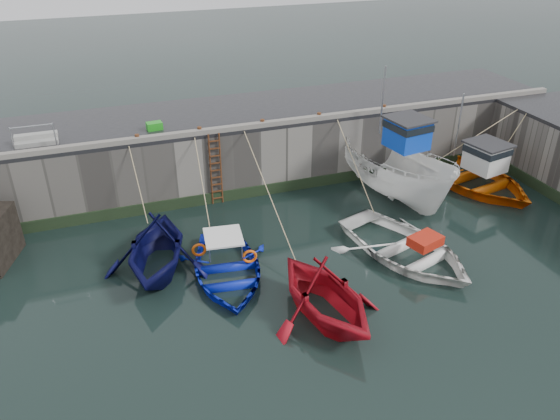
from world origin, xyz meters
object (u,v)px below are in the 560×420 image
object	(u,v)px
bollard_d	(319,116)
bollard_e	(384,108)
ladder	(216,170)
bollard_a	(137,138)
boat_far_white	(394,170)
boat_near_blue	(227,276)
bollard_c	(262,123)
boat_far_orange	(472,176)
boat_near_navy	(405,256)
boat_near_white	(159,269)
bollard_b	(200,130)
fish_crate	(154,126)
boat_near_blacktrim	(323,316)

from	to	relation	value
bollard_d	bollard_e	world-z (taller)	same
ladder	bollard_a	size ratio (longest dim) A/B	11.43
boat_far_white	boat_near_blue	bearing A→B (deg)	-165.78
bollard_a	bollard_c	distance (m)	5.20
bollard_d	bollard_e	bearing A→B (deg)	0.00
boat_near_blue	boat_far_orange	size ratio (longest dim) A/B	0.68
boat_far_orange	bollard_c	distance (m)	10.05
boat_near_navy	boat_near_white	bearing A→B (deg)	148.93
boat_near_blue	bollard_b	xyz separation A→B (m)	(0.48, 5.67, 3.30)
boat_near_blue	bollard_a	xyz separation A→B (m)	(-2.02, 5.67, 3.30)
boat_near_navy	fish_crate	xyz separation A→B (m)	(-7.72, 7.72, 3.31)
ladder	fish_crate	bearing A→B (deg)	146.96
boat_far_orange	bollard_c	size ratio (longest dim) A/B	25.82
boat_far_white	fish_crate	distance (m)	10.47
boat_far_orange	bollard_d	size ratio (longest dim) A/B	25.82
bollard_c	ladder	bearing A→B (deg)	-171.33
boat_near_white	bollard_b	bearing A→B (deg)	75.64
boat_near_white	bollard_e	world-z (taller)	bollard_e
boat_far_white	bollard_b	world-z (taller)	boat_far_white
boat_near_white	boat_near_blue	distance (m)	2.50
ladder	boat_near_blue	xyz separation A→B (m)	(-0.98, -5.33, -1.59)
boat_near_navy	bollard_e	bearing A→B (deg)	52.63
bollard_c	bollard_e	world-z (taller)	same
boat_near_blue	boat_far_white	size ratio (longest dim) A/B	0.65
boat_near_navy	bollard_c	bearing A→B (deg)	99.65
boat_far_orange	fish_crate	distance (m)	14.43
ladder	boat_far_orange	bearing A→B (deg)	-10.52
bollard_c	boat_far_orange	bearing A→B (deg)	-14.88
boat_near_blue	ladder	bearing A→B (deg)	86.70
bollard_e	boat_near_navy	bearing A→B (deg)	-110.26
boat_near_white	bollard_e	bearing A→B (deg)	38.34
boat_near_blue	bollard_a	distance (m)	6.86
boat_far_orange	bollard_b	world-z (taller)	boat_far_orange
boat_far_white	boat_far_orange	world-z (taller)	boat_far_white
bollard_b	bollard_a	bearing A→B (deg)	180.00
ladder	bollard_e	bearing A→B (deg)	2.40
ladder	bollard_d	xyz separation A→B (m)	(4.80, 0.34, 1.71)
boat_far_orange	bollard_a	distance (m)	15.00
ladder	boat_near_white	world-z (taller)	ladder
bollard_e	boat_near_white	bearing A→B (deg)	-158.19
boat_near_white	boat_near_navy	world-z (taller)	boat_near_white
boat_near_blacktrim	bollard_c	world-z (taller)	bollard_c
boat_near_navy	bollard_c	size ratio (longest dim) A/B	20.30
boat_near_blue	boat_far_orange	xyz separation A→B (m)	(12.48, 3.19, 0.43)
boat_near_blue	boat_far_white	distance (m)	9.36
fish_crate	bollard_c	distance (m)	4.51
boat_near_navy	ladder	bearing A→B (deg)	114.24
boat_near_blue	boat_far_orange	bearing A→B (deg)	21.41
boat_near_blue	boat_far_white	world-z (taller)	boat_far_white
boat_near_blacktrim	bollard_d	xyz separation A→B (m)	(3.45, 8.77, 3.30)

